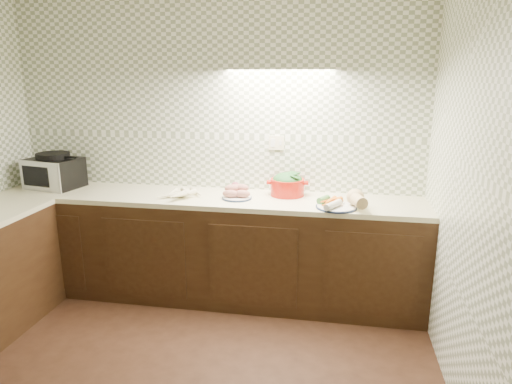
% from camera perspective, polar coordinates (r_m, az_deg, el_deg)
% --- Properties ---
extents(room, '(3.60, 3.60, 2.60)m').
position_cam_1_polar(room, '(2.32, -17.15, 7.39)').
color(room, black).
rests_on(room, ground).
extents(counter, '(3.60, 3.60, 0.90)m').
position_cam_1_polar(counter, '(3.55, -20.67, -10.42)').
color(counter, black).
rests_on(counter, ground).
extents(toaster_oven, '(0.49, 0.41, 0.31)m').
position_cam_1_polar(toaster_oven, '(4.46, -23.92, 2.37)').
color(toaster_oven, black).
rests_on(toaster_oven, counter).
extents(parsnip_pile, '(0.35, 0.35, 0.07)m').
position_cam_1_polar(parsnip_pile, '(3.86, -9.84, -0.11)').
color(parsnip_pile, beige).
rests_on(parsnip_pile, counter).
extents(sweet_potato_plate, '(0.24, 0.24, 0.11)m').
position_cam_1_polar(sweet_potato_plate, '(3.74, -2.42, -0.16)').
color(sweet_potato_plate, '#16213D').
rests_on(sweet_potato_plate, counter).
extents(onion_bowl, '(0.14, 0.14, 0.10)m').
position_cam_1_polar(onion_bowl, '(3.88, -2.43, 0.34)').
color(onion_bowl, black).
rests_on(onion_bowl, counter).
extents(dutch_oven, '(0.35, 0.31, 0.20)m').
position_cam_1_polar(dutch_oven, '(3.82, 3.94, 0.97)').
color(dutch_oven, '#B2170D').
rests_on(dutch_oven, counter).
extents(veg_plate, '(0.39, 0.36, 0.14)m').
position_cam_1_polar(veg_plate, '(3.54, 11.07, -1.09)').
color(veg_plate, '#16213D').
rests_on(veg_plate, counter).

